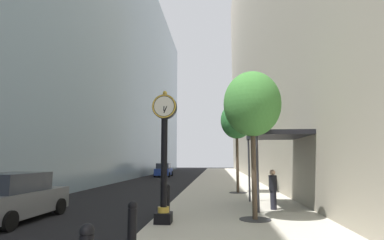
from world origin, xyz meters
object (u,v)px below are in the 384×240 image
(street_clock, at_px, (164,149))
(street_tree_near, at_px, (252,105))
(car_grey_mid, at_px, (14,198))
(pedestrian_walking, at_px, (273,188))
(street_tree_mid_near, at_px, (237,121))
(bollard_second, at_px, (132,227))
(car_blue_near, at_px, (164,170))
(bollard_fourth, at_px, (167,199))

(street_clock, height_order, street_tree_near, street_tree_near)
(car_grey_mid, bearing_deg, pedestrian_walking, 14.79)
(pedestrian_walking, bearing_deg, street_clock, -143.36)
(street_tree_mid_near, bearing_deg, bollard_second, -104.13)
(street_clock, xyz_separation_m, pedestrian_walking, (4.16, 3.09, -1.58))
(street_tree_mid_near, xyz_separation_m, pedestrian_walking, (1.05, -6.33, -3.71))
(street_tree_mid_near, height_order, car_blue_near, street_tree_mid_near)
(bollard_fourth, xyz_separation_m, street_tree_near, (3.21, -0.55, 3.48))
(car_grey_mid, bearing_deg, street_clock, -5.16)
(street_tree_mid_near, distance_m, car_grey_mid, 13.07)
(pedestrian_walking, bearing_deg, car_grey_mid, -165.21)
(street_tree_near, distance_m, car_blue_near, 29.90)
(pedestrian_walking, bearing_deg, bollard_second, -123.55)
(street_clock, distance_m, street_tree_mid_near, 10.15)
(street_tree_near, height_order, street_tree_mid_near, street_tree_mid_near)
(bollard_fourth, distance_m, street_tree_mid_near, 9.50)
(car_blue_near, bearing_deg, car_grey_mid, -90.79)
(bollard_second, distance_m, bollard_fourth, 4.76)
(bollard_fourth, xyz_separation_m, pedestrian_walking, (4.27, 1.67, 0.27))
(bollard_second, bearing_deg, street_tree_mid_near, 75.87)
(street_clock, xyz_separation_m, bollard_second, (-0.11, -3.34, -1.85))
(car_blue_near, bearing_deg, street_tree_near, -73.70)
(street_clock, xyz_separation_m, car_grey_mid, (-5.63, 0.51, -1.76))
(bollard_fourth, height_order, car_blue_near, car_blue_near)
(car_grey_mid, bearing_deg, bollard_fourth, 9.36)
(bollard_fourth, distance_m, car_grey_mid, 5.59)
(bollard_fourth, height_order, street_tree_near, street_tree_near)
(street_tree_mid_near, bearing_deg, pedestrian_walking, -80.57)
(street_clock, xyz_separation_m, bollard_fourth, (-0.11, 1.42, -1.85))
(bollard_fourth, xyz_separation_m, car_blue_near, (-5.12, 27.96, 0.09))
(pedestrian_walking, relative_size, car_blue_near, 0.37)
(pedestrian_walking, height_order, car_blue_near, pedestrian_walking)
(street_tree_near, xyz_separation_m, street_tree_mid_near, (-0.00, 8.56, 0.49))
(street_tree_near, relative_size, street_tree_mid_near, 0.92)
(pedestrian_walking, relative_size, car_grey_mid, 0.38)
(street_tree_near, xyz_separation_m, car_grey_mid, (-8.73, -0.36, -3.39))
(bollard_second, relative_size, bollard_fourth, 1.00)
(bollard_second, relative_size, street_tree_mid_near, 0.20)
(bollard_fourth, bearing_deg, street_clock, -85.57)
(street_tree_near, bearing_deg, street_tree_mid_near, 90.00)
(street_clock, height_order, pedestrian_walking, street_clock)
(car_blue_near, distance_m, car_grey_mid, 28.87)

